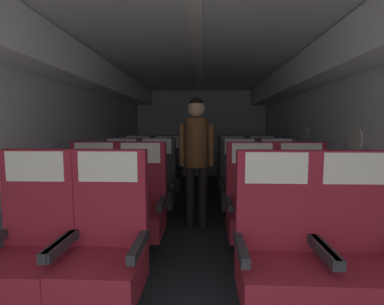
# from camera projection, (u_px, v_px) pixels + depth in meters

# --- Properties ---
(ground) EXTENTS (3.48, 7.31, 0.02)m
(ground) POSITION_uv_depth(u_px,v_px,m) (198.00, 223.00, 3.66)
(ground) COLOR #23282D
(fuselage_shell) EXTENTS (3.36, 6.96, 2.20)m
(fuselage_shell) POSITION_uv_depth(u_px,v_px,m) (198.00, 101.00, 3.75)
(fuselage_shell) COLOR silver
(fuselage_shell) RESTS_ON ground
(seat_a_left_window) EXTENTS (0.52, 0.49, 1.10)m
(seat_a_left_window) POSITION_uv_depth(u_px,v_px,m) (30.00, 250.00, 1.79)
(seat_a_left_window) COLOR #38383D
(seat_a_left_window) RESTS_ON ground
(seat_a_left_aisle) EXTENTS (0.52, 0.49, 1.10)m
(seat_a_left_aisle) POSITION_uv_depth(u_px,v_px,m) (105.00, 251.00, 1.78)
(seat_a_left_aisle) COLOR #38383D
(seat_a_left_aisle) RESTS_ON ground
(seat_a_right_aisle) EXTENTS (0.52, 0.49, 1.10)m
(seat_a_right_aisle) POSITION_uv_depth(u_px,v_px,m) (359.00, 257.00, 1.70)
(seat_a_right_aisle) COLOR #38383D
(seat_a_right_aisle) RESTS_ON ground
(seat_a_right_window) EXTENTS (0.52, 0.49, 1.10)m
(seat_a_right_window) POSITION_uv_depth(u_px,v_px,m) (278.00, 255.00, 1.72)
(seat_a_right_window) COLOR #38383D
(seat_a_right_window) RESTS_ON ground
(seat_b_left_window) EXTENTS (0.52, 0.49, 1.10)m
(seat_b_left_window) POSITION_uv_depth(u_px,v_px,m) (92.00, 207.00, 2.76)
(seat_b_left_window) COLOR #38383D
(seat_b_left_window) RESTS_ON ground
(seat_b_left_aisle) EXTENTS (0.52, 0.49, 1.10)m
(seat_b_left_aisle) POSITION_uv_depth(u_px,v_px,m) (139.00, 208.00, 2.73)
(seat_b_left_aisle) COLOR #38383D
(seat_b_left_aisle) RESTS_ON ground
(seat_b_right_aisle) EXTENTS (0.52, 0.49, 1.10)m
(seat_b_right_aisle) POSITION_uv_depth(u_px,v_px,m) (302.00, 209.00, 2.67)
(seat_b_right_aisle) COLOR #38383D
(seat_b_right_aisle) RESTS_ON ground
(seat_b_right_window) EXTENTS (0.52, 0.49, 1.10)m
(seat_b_right_window) POSITION_uv_depth(u_px,v_px,m) (253.00, 209.00, 2.69)
(seat_b_right_window) COLOR #38383D
(seat_b_right_window) RESTS_ON ground
(seat_c_left_window) EXTENTS (0.52, 0.49, 1.10)m
(seat_c_left_window) POSITION_uv_depth(u_px,v_px,m) (121.00, 186.00, 3.71)
(seat_c_left_window) COLOR #38383D
(seat_c_left_window) RESTS_ON ground
(seat_c_left_aisle) EXTENTS (0.52, 0.49, 1.10)m
(seat_c_left_aisle) POSITION_uv_depth(u_px,v_px,m) (156.00, 186.00, 3.70)
(seat_c_left_aisle) COLOR #38383D
(seat_c_left_aisle) RESTS_ON ground
(seat_c_right_aisle) EXTENTS (0.52, 0.49, 1.10)m
(seat_c_right_aisle) POSITION_uv_depth(u_px,v_px,m) (277.00, 187.00, 3.63)
(seat_c_right_aisle) COLOR #38383D
(seat_c_right_aisle) RESTS_ON ground
(seat_c_right_window) EXTENTS (0.52, 0.49, 1.10)m
(seat_c_right_window) POSITION_uv_depth(u_px,v_px,m) (240.00, 187.00, 3.66)
(seat_c_right_window) COLOR #38383D
(seat_c_right_window) RESTS_ON ground
(seat_d_left_window) EXTENTS (0.52, 0.49, 1.10)m
(seat_d_left_window) POSITION_uv_depth(u_px,v_px,m) (137.00, 174.00, 4.69)
(seat_d_left_window) COLOR #38383D
(seat_d_left_window) RESTS_ON ground
(seat_d_left_aisle) EXTENTS (0.52, 0.49, 1.10)m
(seat_d_left_aisle) POSITION_uv_depth(u_px,v_px,m) (167.00, 174.00, 4.67)
(seat_d_left_aisle) COLOR #38383D
(seat_d_left_aisle) RESTS_ON ground
(seat_d_right_aisle) EXTENTS (0.52, 0.49, 1.10)m
(seat_d_right_aisle) POSITION_uv_depth(u_px,v_px,m) (262.00, 175.00, 4.60)
(seat_d_right_aisle) COLOR #38383D
(seat_d_right_aisle) RESTS_ON ground
(seat_d_right_window) EXTENTS (0.52, 0.49, 1.10)m
(seat_d_right_window) POSITION_uv_depth(u_px,v_px,m) (233.00, 174.00, 4.62)
(seat_d_right_window) COLOR #38383D
(seat_d_right_window) RESTS_ON ground
(flight_attendant) EXTENTS (0.43, 0.28, 1.61)m
(flight_attendant) POSITION_uv_depth(u_px,v_px,m) (196.00, 148.00, 3.42)
(flight_attendant) COLOR black
(flight_attendant) RESTS_ON ground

